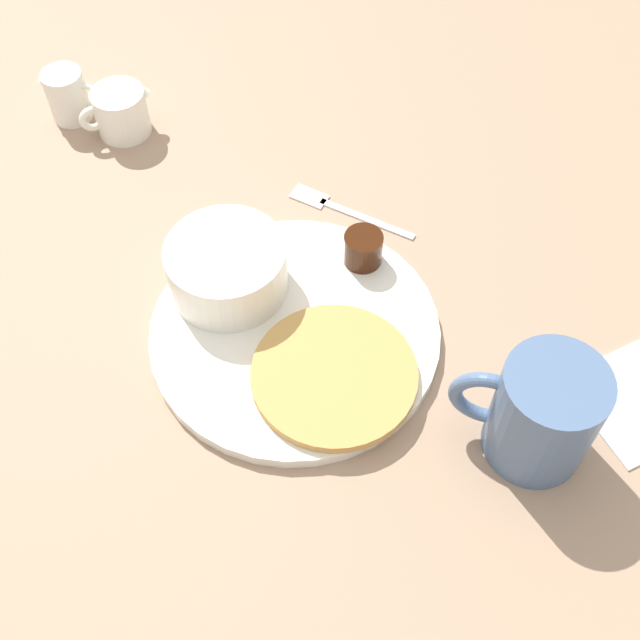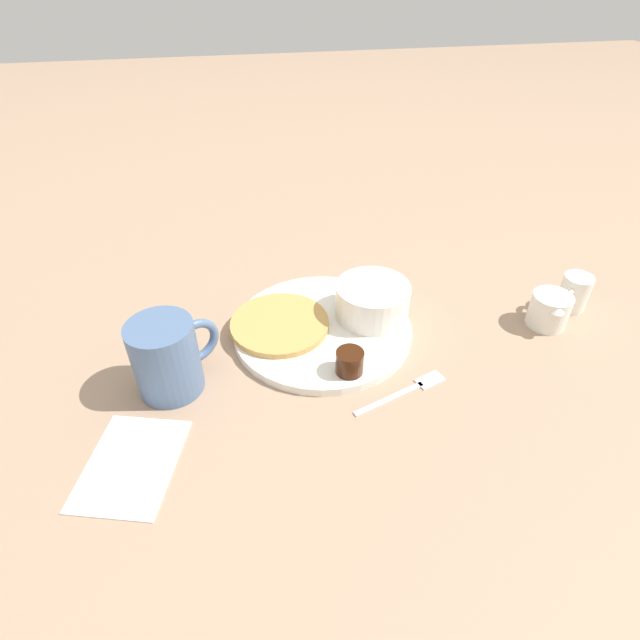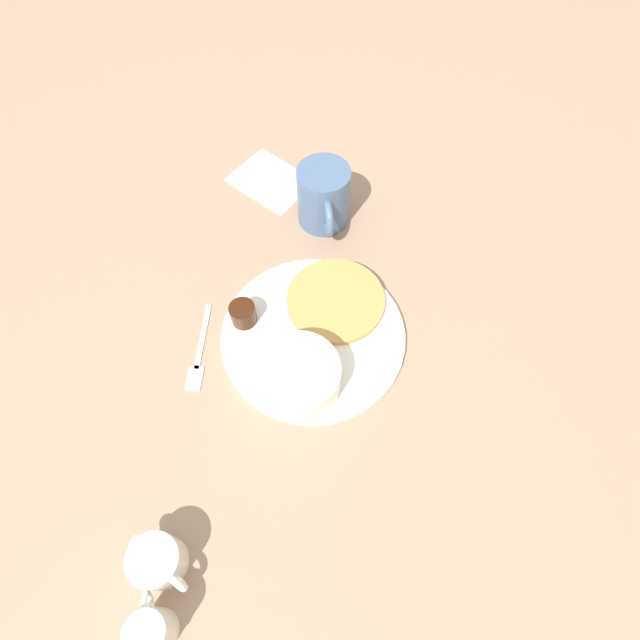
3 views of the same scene
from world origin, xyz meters
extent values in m
plane|color=#9E7F66|center=(0.00, 0.00, 0.00)|extent=(4.00, 4.00, 0.00)
cylinder|color=white|center=(0.00, 0.00, 0.01)|extent=(0.25, 0.25, 0.01)
cylinder|color=tan|center=(-0.01, -0.06, 0.02)|extent=(0.14, 0.14, 0.01)
cylinder|color=white|center=(-0.01, 0.07, 0.04)|extent=(0.10, 0.10, 0.05)
cylinder|color=white|center=(-0.01, 0.07, 0.06)|extent=(0.09, 0.09, 0.01)
cylinder|color=#38190A|center=(0.10, 0.02, 0.03)|extent=(0.04, 0.04, 0.03)
cylinder|color=white|center=(0.00, 0.09, 0.02)|extent=(0.05, 0.05, 0.02)
sphere|color=white|center=(0.00, 0.09, 0.04)|extent=(0.03, 0.03, 0.03)
cylinder|color=slate|center=(0.07, -0.20, 0.05)|extent=(0.08, 0.08, 0.10)
torus|color=slate|center=(0.05, -0.17, 0.05)|extent=(0.04, 0.06, 0.06)
cylinder|color=white|center=(0.04, 0.32, 0.02)|extent=(0.05, 0.05, 0.05)
torus|color=white|center=(0.01, 0.33, 0.03)|extent=(0.03, 0.02, 0.03)
cone|color=white|center=(0.07, 0.31, 0.05)|extent=(0.02, 0.02, 0.01)
cylinder|color=white|center=(0.01, 0.38, 0.03)|extent=(0.04, 0.04, 0.06)
torus|color=white|center=(0.03, 0.36, 0.03)|extent=(0.02, 0.03, 0.03)
cone|color=white|center=(0.00, 0.39, 0.05)|extent=(0.01, 0.01, 0.01)
cube|color=silver|center=(0.14, 0.06, 0.00)|extent=(0.04, 0.10, 0.00)
cube|color=silver|center=(0.12, 0.12, 0.00)|extent=(0.03, 0.04, 0.00)
camera|label=1|loc=(-0.25, -0.30, 0.58)|focal=45.00mm
camera|label=2|loc=(0.54, -0.10, 0.45)|focal=28.00mm
camera|label=3|loc=(-0.13, 0.29, 0.61)|focal=28.00mm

